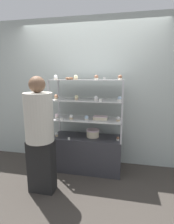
% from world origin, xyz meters
% --- Properties ---
extents(ground_plane, '(20.00, 20.00, 0.00)m').
position_xyz_m(ground_plane, '(0.00, 0.00, 0.00)').
color(ground_plane, '#38332D').
extents(back_wall, '(8.00, 0.05, 2.60)m').
position_xyz_m(back_wall, '(0.00, 0.37, 1.30)').
color(back_wall, '#A8B2AD').
rests_on(back_wall, ground_plane).
extents(display_base, '(1.16, 0.46, 0.60)m').
position_xyz_m(display_base, '(0.00, 0.00, 0.30)').
color(display_base, '#333338').
rests_on(display_base, ground_plane).
extents(display_riser_lower, '(1.16, 0.46, 0.32)m').
position_xyz_m(display_riser_lower, '(0.00, 0.00, 0.89)').
color(display_riser_lower, '#B7B7BC').
rests_on(display_riser_lower, display_base).
extents(display_riser_middle, '(1.16, 0.46, 0.32)m').
position_xyz_m(display_riser_middle, '(0.00, 0.00, 1.21)').
color(display_riser_middle, '#B7B7BC').
rests_on(display_riser_middle, display_riser_lower).
extents(display_riser_upper, '(1.16, 0.46, 0.32)m').
position_xyz_m(display_riser_upper, '(0.00, 0.00, 1.53)').
color(display_riser_upper, '#B7B7BC').
rests_on(display_riser_upper, display_riser_middle).
extents(layer_cake_centerpiece, '(0.22, 0.22, 0.13)m').
position_xyz_m(layer_cake_centerpiece, '(0.10, 0.02, 0.66)').
color(layer_cake_centerpiece, beige).
rests_on(layer_cake_centerpiece, display_base).
extents(sheet_cake_frosted, '(0.23, 0.13, 0.06)m').
position_xyz_m(sheet_cake_frosted, '(0.22, -0.01, 0.94)').
color(sheet_cake_frosted, beige).
rests_on(sheet_cake_frosted, display_riser_lower).
extents(cupcake_0, '(0.05, 0.05, 0.06)m').
position_xyz_m(cupcake_0, '(-0.51, -0.08, 0.63)').
color(cupcake_0, '#CCB28C').
rests_on(cupcake_0, display_base).
extents(cupcake_1, '(0.05, 0.05, 0.06)m').
position_xyz_m(cupcake_1, '(0.52, -0.07, 0.63)').
color(cupcake_1, white).
rests_on(cupcake_1, display_base).
extents(price_tag_0, '(0.04, 0.00, 0.04)m').
position_xyz_m(price_tag_0, '(-0.25, -0.21, 0.62)').
color(price_tag_0, white).
rests_on(price_tag_0, display_base).
extents(cupcake_2, '(0.06, 0.06, 0.08)m').
position_xyz_m(cupcake_2, '(-0.51, -0.06, 0.95)').
color(cupcake_2, beige).
rests_on(cupcake_2, display_riser_lower).
extents(cupcake_3, '(0.06, 0.06, 0.08)m').
position_xyz_m(cupcake_3, '(-0.25, -0.08, 0.95)').
color(cupcake_3, '#CCB28C').
rests_on(cupcake_3, display_riser_lower).
extents(cupcake_4, '(0.06, 0.06, 0.08)m').
position_xyz_m(cupcake_4, '(0.01, -0.10, 0.95)').
color(cupcake_4, white).
rests_on(cupcake_4, display_riser_lower).
extents(cupcake_5, '(0.06, 0.06, 0.08)m').
position_xyz_m(cupcake_5, '(0.51, -0.05, 0.95)').
color(cupcake_5, '#CCB28C').
rests_on(cupcake_5, display_riser_lower).
extents(price_tag_1, '(0.04, 0.00, 0.04)m').
position_xyz_m(price_tag_1, '(-0.37, -0.21, 0.94)').
color(price_tag_1, white).
rests_on(price_tag_1, display_riser_lower).
extents(cupcake_6, '(0.06, 0.06, 0.08)m').
position_xyz_m(cupcake_6, '(-0.51, -0.04, 1.27)').
color(cupcake_6, '#CCB28C').
rests_on(cupcake_6, display_riser_middle).
extents(cupcake_7, '(0.06, 0.06, 0.08)m').
position_xyz_m(cupcake_7, '(-0.16, -0.05, 1.27)').
color(cupcake_7, '#CCB28C').
rests_on(cupcake_7, display_riser_middle).
extents(cupcake_8, '(0.06, 0.06, 0.08)m').
position_xyz_m(cupcake_8, '(0.16, -0.08, 1.27)').
color(cupcake_8, white).
rests_on(cupcake_8, display_riser_middle).
extents(cupcake_9, '(0.06, 0.06, 0.08)m').
position_xyz_m(cupcake_9, '(0.52, -0.07, 1.27)').
color(cupcake_9, white).
rests_on(cupcake_9, display_riser_middle).
extents(price_tag_2, '(0.04, 0.00, 0.04)m').
position_xyz_m(price_tag_2, '(0.24, -0.21, 1.25)').
color(price_tag_2, white).
rests_on(price_tag_2, display_riser_middle).
extents(cupcake_10, '(0.06, 0.06, 0.07)m').
position_xyz_m(cupcake_10, '(-0.51, -0.04, 1.59)').
color(cupcake_10, beige).
rests_on(cupcake_10, display_riser_upper).
extents(cupcake_11, '(0.06, 0.06, 0.07)m').
position_xyz_m(cupcake_11, '(-0.16, -0.09, 1.59)').
color(cupcake_11, '#CCB28C').
rests_on(cupcake_11, display_riser_upper).
extents(cupcake_12, '(0.06, 0.06, 0.07)m').
position_xyz_m(cupcake_12, '(0.16, -0.10, 1.59)').
color(cupcake_12, beige).
rests_on(cupcake_12, display_riser_upper).
extents(cupcake_13, '(0.06, 0.06, 0.07)m').
position_xyz_m(cupcake_13, '(0.52, -0.13, 1.59)').
color(cupcake_13, beige).
rests_on(cupcake_13, display_riser_upper).
extents(price_tag_3, '(0.04, 0.00, 0.04)m').
position_xyz_m(price_tag_3, '(0.30, -0.21, 1.57)').
color(price_tag_3, white).
rests_on(price_tag_3, display_riser_upper).
extents(donut_glazed, '(0.13, 0.13, 0.04)m').
position_xyz_m(donut_glazed, '(-0.28, -0.04, 1.57)').
color(donut_glazed, brown).
rests_on(donut_glazed, display_riser_upper).
extents(customer_figure, '(0.38, 0.38, 1.61)m').
position_xyz_m(customer_figure, '(-0.50, -0.70, 0.86)').
color(customer_figure, black).
rests_on(customer_figure, ground_plane).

